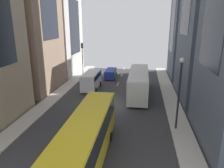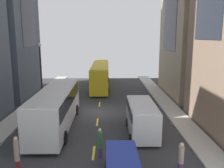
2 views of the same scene
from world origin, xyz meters
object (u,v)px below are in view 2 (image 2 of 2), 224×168
streetcar_yellow (100,73)px  car_blue_0 (123,168)px  pedestrian_crossing_mid (181,158)px  city_bus_white (56,105)px  pedestrian_walking_far (17,153)px  delivery_van_white (142,116)px  pedestrian_crossing_near (100,142)px

streetcar_yellow → car_blue_0: size_ratio=3.30×
pedestrian_crossing_mid → city_bus_white: bearing=12.1°
car_blue_0 → pedestrian_walking_far: pedestrian_walking_far is taller
city_bus_white → pedestrian_crossing_mid: city_bus_white is taller
city_bus_white → pedestrian_walking_far: size_ratio=4.96×
pedestrian_walking_far → pedestrian_crossing_mid: 9.38m
city_bus_white → pedestrian_walking_far: (-0.80, -7.18, -0.82)m
city_bus_white → pedestrian_walking_far: bearing=-96.4°
city_bus_white → delivery_van_white: (7.17, -1.63, -0.49)m
pedestrian_walking_far → pedestrian_crossing_mid: size_ratio=1.13×
streetcar_yellow → pedestrian_walking_far: size_ratio=6.42×
car_blue_0 → delivery_van_white: bearing=74.0°
pedestrian_walking_far → city_bus_white: bearing=85.3°
streetcar_yellow → delivery_van_white: size_ratio=2.57×
car_blue_0 → pedestrian_crossing_mid: (3.35, 0.84, 0.11)m
city_bus_white → delivery_van_white: city_bus_white is taller
streetcar_yellow → car_blue_0: streetcar_yellow is taller
pedestrian_crossing_near → streetcar_yellow: bearing=-120.7°
streetcar_yellow → pedestrian_walking_far: streetcar_yellow is taller
streetcar_yellow → delivery_van_white: (3.89, -18.67, -0.61)m
streetcar_yellow → pedestrian_walking_far: bearing=-99.6°
car_blue_0 → pedestrian_walking_far: bearing=168.3°
delivery_van_white → pedestrian_crossing_mid: size_ratio=2.82×
pedestrian_walking_far → car_blue_0: bearing=-10.0°
streetcar_yellow → car_blue_0: (1.94, -25.46, -1.19)m
car_blue_0 → pedestrian_crossing_mid: size_ratio=2.19×
delivery_van_white → car_blue_0: delivery_van_white is taller
streetcar_yellow → pedestrian_crossing_near: streetcar_yellow is taller
car_blue_0 → pedestrian_crossing_near: 3.18m
city_bus_white → pedestrian_crossing_near: 6.84m
pedestrian_walking_far → pedestrian_crossing_near: size_ratio=1.09×
city_bus_white → pedestrian_crossing_mid: bearing=-41.5°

